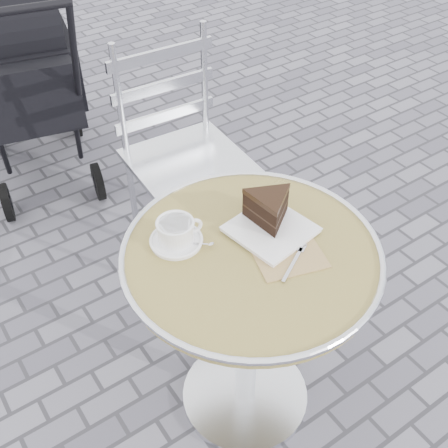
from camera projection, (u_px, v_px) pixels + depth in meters
ground at (245, 396)px, 2.01m from camera, size 80.00×80.00×0.00m
cafe_table at (250, 292)px, 1.63m from camera, size 0.72×0.72×0.74m
cappuccino_set at (176, 233)px, 1.52m from camera, size 0.15×0.15×0.07m
cake_plate_set at (270, 213)px, 1.56m from camera, size 0.24×0.32×0.11m
bistro_chair at (175, 129)px, 2.21m from camera, size 0.46×0.46×0.96m
baby_stroller at (25, 83)px, 2.72m from camera, size 0.69×1.12×1.08m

